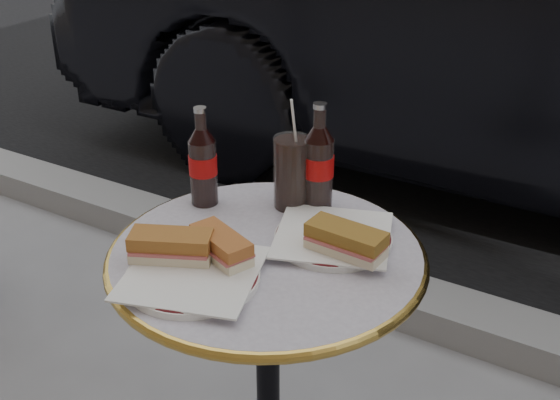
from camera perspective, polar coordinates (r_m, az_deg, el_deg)
The scene contains 10 objects.
curb at distance 2.42m, azimuth 10.48°, elevation -8.24°, with size 40.00×0.20×0.12m, color gray.
bistro_table at distance 1.58m, azimuth -0.96°, elevation -15.50°, with size 0.62×0.62×0.73m, color #BAB2C4, non-canonical shape.
plate_left at distance 1.28m, azimuth -7.10°, elevation -6.22°, with size 0.24×0.24×0.01m, color white.
plate_right at distance 1.39m, azimuth 4.33°, elevation -3.13°, with size 0.23×0.23×0.01m, color silver.
sandwich_left_a at distance 1.31m, azimuth -8.82°, elevation -3.85°, with size 0.15×0.07×0.05m, color #9B5D27.
sandwich_left_b at distance 1.30m, azimuth -4.79°, elevation -3.81°, with size 0.13×0.06×0.05m, color #A75C2A.
sandwich_right at distance 1.32m, azimuth 5.37°, elevation -3.41°, with size 0.15×0.07×0.05m, color brown.
cola_bottle_left at distance 1.49m, azimuth -6.32°, elevation 3.55°, with size 0.06×0.06×0.22m, color black, non-canonical shape.
cola_bottle_right at distance 1.46m, azimuth 3.16°, elevation 3.53°, with size 0.07×0.07×0.24m, color black, non-canonical shape.
cola_glass at distance 1.48m, azimuth 0.95°, elevation 2.27°, with size 0.08×0.08×0.16m, color black.
Camera 1 is at (0.62, -0.98, 1.44)m, focal length 45.00 mm.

